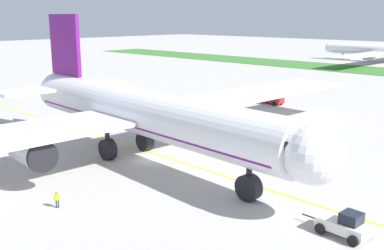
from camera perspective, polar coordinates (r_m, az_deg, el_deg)
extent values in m
plane|color=#ADAAA5|center=(57.15, -5.59, -4.40)|extent=(600.00, 600.00, 0.00)
cube|color=yellow|center=(58.50, -3.94, -3.94)|extent=(280.00, 0.36, 0.01)
cylinder|color=white|center=(55.20, -6.26, 1.66)|extent=(44.78, 7.51, 5.56)
cube|color=#661472|center=(55.40, -6.24, 0.67)|extent=(42.98, 6.98, 0.67)
sphere|color=white|center=(39.33, 15.09, -3.60)|extent=(5.28, 5.28, 5.28)
cone|color=white|center=(76.18, -17.57, 4.69)|extent=(6.31, 4.99, 4.72)
cube|color=#661472|center=(70.08, -15.78, 9.71)|extent=(8.04, 0.91, 8.89)
cube|color=white|center=(74.19, -11.97, 5.13)|extent=(5.29, 9.10, 0.39)
cube|color=white|center=(69.20, -19.87, 4.04)|extent=(5.29, 9.10, 0.39)
cube|color=white|center=(72.48, 7.28, 3.90)|extent=(11.56, 40.51, 0.44)
cylinder|color=#B7BABF|center=(65.30, 3.05, 1.44)|extent=(5.41, 3.28, 3.06)
cylinder|color=black|center=(63.54, 4.76, 1.07)|extent=(0.60, 3.23, 3.21)
cylinder|color=#B7BABF|center=(49.85, -19.64, -3.17)|extent=(5.41, 3.28, 3.06)
cylinder|color=black|center=(47.52, -18.35, -3.88)|extent=(0.60, 3.23, 3.21)
cylinder|color=black|center=(44.33, 7.22, -6.54)|extent=(0.58, 0.58, 2.15)
cylinder|color=black|center=(44.71, 7.18, -7.83)|extent=(2.69, 1.30, 2.64)
cylinder|color=black|center=(60.55, -5.99, -1.02)|extent=(0.58, 0.58, 2.15)
cylinder|color=black|center=(60.83, -5.96, -2.00)|extent=(2.69, 1.30, 2.64)
cylinder|color=black|center=(57.37, -10.64, -2.01)|extent=(0.58, 0.58, 2.15)
cylinder|color=black|center=(57.66, -10.59, -3.04)|extent=(2.69, 1.30, 2.64)
cube|color=black|center=(39.56, 14.13, -2.40)|extent=(2.13, 4.25, 1.00)
sphere|color=black|center=(70.54, -12.80, 4.40)|extent=(0.39, 0.39, 0.39)
sphere|color=black|center=(67.34, -11.17, 4.06)|extent=(0.39, 0.39, 0.39)
sphere|color=black|center=(64.21, -9.38, 3.68)|extent=(0.39, 0.39, 0.39)
sphere|color=black|center=(61.16, -7.41, 3.26)|extent=(0.39, 0.39, 0.39)
sphere|color=black|center=(58.18, -5.24, 2.79)|extent=(0.39, 0.39, 0.39)
sphere|color=black|center=(55.30, -2.85, 2.27)|extent=(0.39, 0.39, 0.39)
sphere|color=black|center=(52.54, -0.19, 1.69)|extent=(0.39, 0.39, 0.39)
sphere|color=black|center=(49.90, 2.75, 1.04)|extent=(0.39, 0.39, 0.39)
sphere|color=black|center=(47.42, 6.00, 0.32)|extent=(0.39, 0.39, 0.39)
sphere|color=black|center=(45.12, 9.60, -0.48)|extent=(0.39, 0.39, 0.39)
cube|color=white|center=(39.77, 18.59, -11.96)|extent=(4.26, 2.28, 0.86)
cube|color=black|center=(39.16, 19.50, -11.03)|extent=(1.57, 1.66, 0.90)
cylinder|color=black|center=(41.21, 14.86, -11.20)|extent=(1.80, 0.20, 0.12)
cylinder|color=black|center=(39.75, 15.91, -12.46)|extent=(0.91, 0.39, 0.90)
cylinder|color=black|center=(41.41, 17.46, -11.48)|extent=(0.91, 0.39, 0.90)
cylinder|color=black|center=(38.52, 19.72, -13.63)|extent=(0.91, 0.39, 0.90)
cylinder|color=black|center=(40.24, 21.14, -12.55)|extent=(0.91, 0.39, 0.90)
cylinder|color=black|center=(44.86, -16.78, -9.53)|extent=(0.12, 0.12, 0.79)
cylinder|color=#BFE519|center=(44.60, -17.01, -8.78)|extent=(0.09, 0.09, 0.51)
cylinder|color=black|center=(44.88, -16.54, -9.50)|extent=(0.12, 0.12, 0.79)
cylinder|color=#BFE519|center=(44.65, -16.42, -8.71)|extent=(0.09, 0.09, 0.51)
cube|color=#BFE519|center=(44.61, -16.72, -8.71)|extent=(0.36, 0.47, 0.56)
sphere|color=#8C6647|center=(44.47, -16.75, -8.24)|extent=(0.21, 0.21, 0.21)
cube|color=#B21E19|center=(93.82, 10.39, 3.49)|extent=(3.96, 2.71, 2.21)
cube|color=#B21E19|center=(95.46, 9.40, 3.63)|extent=(1.76, 2.22, 1.98)
cube|color=#263347|center=(95.86, 9.13, 3.92)|extent=(0.40, 1.73, 0.87)
cylinder|color=black|center=(94.92, 8.92, 2.99)|extent=(0.94, 0.46, 0.90)
cylinder|color=black|center=(96.35, 9.82, 3.11)|extent=(0.94, 0.46, 0.90)
cylinder|color=black|center=(92.66, 10.30, 2.68)|extent=(0.94, 0.46, 0.90)
cylinder|color=black|center=(94.12, 11.20, 2.80)|extent=(0.94, 0.46, 0.90)
cylinder|color=white|center=(195.48, 22.81, 8.69)|extent=(42.00, 4.30, 4.12)
cube|color=#0C6B9E|center=(195.53, 22.79, 8.48)|extent=(40.32, 3.96, 0.49)
sphere|color=white|center=(204.84, 17.03, 9.32)|extent=(3.91, 3.91, 3.91)
cube|color=white|center=(175.48, 20.80, 8.26)|extent=(9.40, 37.83, 0.33)
cylinder|color=#B7BABF|center=(183.84, 21.51, 8.01)|extent=(3.92, 2.28, 2.26)
cylinder|color=black|center=(184.62, 20.95, 8.08)|extent=(0.35, 2.38, 2.38)
cylinder|color=black|center=(202.23, 18.53, 8.35)|extent=(0.43, 0.43, 1.60)
cylinder|color=black|center=(202.30, 18.51, 8.13)|extent=(1.96, 0.89, 1.96)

